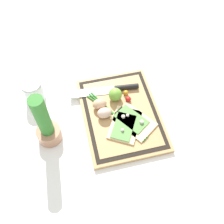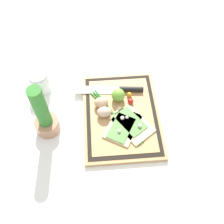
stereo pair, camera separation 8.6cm
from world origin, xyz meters
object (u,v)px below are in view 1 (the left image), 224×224
(lime, at_px, (115,94))
(cherry_tomato_red, at_px, (128,99))
(herb_pot, at_px, (46,126))
(sauce_jar, at_px, (34,92))
(pizza_slice_near, at_px, (133,121))
(egg_pink, at_px, (105,113))
(pizza_slice_far, at_px, (124,125))
(egg_brown, at_px, (100,104))
(cherry_tomato_yellow, at_px, (126,93))
(knife, at_px, (116,89))

(lime, height_order, cherry_tomato_red, lime)
(herb_pot, xyz_separation_m, sauce_jar, (0.20, 0.04, -0.04))
(pizza_slice_near, bearing_deg, egg_pink, 64.22)
(pizza_slice_far, height_order, egg_brown, egg_brown)
(lime, bearing_deg, cherry_tomato_yellow, -77.31)
(egg_brown, height_order, lime, lime)
(knife, bearing_deg, cherry_tomato_yellow, -131.88)
(cherry_tomato_red, xyz_separation_m, sauce_jar, (0.12, 0.37, 0.01))
(pizza_slice_far, bearing_deg, egg_pink, 46.93)
(knife, bearing_deg, herb_pot, 117.16)
(lime, bearing_deg, cherry_tomato_red, -116.27)
(lime, bearing_deg, pizza_slice_far, -178.83)
(cherry_tomato_yellow, bearing_deg, cherry_tomato_red, -179.05)
(egg_pink, relative_size, lime, 1.04)
(herb_pot, bearing_deg, pizza_slice_far, -95.31)
(pizza_slice_near, height_order, sauce_jar, sauce_jar)
(pizza_slice_far, height_order, herb_pot, herb_pot)
(cherry_tomato_yellow, height_order, sauce_jar, sauce_jar)
(egg_brown, relative_size, lime, 1.04)
(cherry_tomato_yellow, bearing_deg, egg_pink, 128.19)
(pizza_slice_near, xyz_separation_m, egg_pink, (0.05, 0.10, 0.02))
(egg_pink, bearing_deg, egg_brown, 11.76)
(egg_pink, height_order, sauce_jar, sauce_jar)
(cherry_tomato_red, bearing_deg, pizza_slice_far, 157.50)
(pizza_slice_near, xyz_separation_m, knife, (0.17, 0.03, 0.00))
(pizza_slice_near, distance_m, pizza_slice_far, 0.04)
(egg_brown, distance_m, sauce_jar, 0.28)
(egg_pink, distance_m, cherry_tomato_yellow, 0.14)
(cherry_tomato_yellow, bearing_deg, pizza_slice_near, 177.51)
(egg_pink, height_order, cherry_tomato_red, egg_pink)
(sauce_jar, bearing_deg, knife, -98.63)
(lime, bearing_deg, egg_pink, 140.85)
(knife, relative_size, egg_brown, 5.15)
(knife, xyz_separation_m, egg_pink, (-0.12, 0.07, 0.01))
(sauce_jar, bearing_deg, lime, -106.20)
(egg_pink, xyz_separation_m, herb_pot, (-0.03, 0.22, 0.05))
(egg_pink, distance_m, lime, 0.10)
(lime, xyz_separation_m, sauce_jar, (0.09, 0.32, -0.01))
(cherry_tomato_red, bearing_deg, herb_pot, 104.29)
(pizza_slice_near, xyz_separation_m, herb_pot, (0.02, 0.32, 0.06))
(egg_brown, relative_size, egg_pink, 1.00)
(egg_brown, distance_m, herb_pot, 0.23)
(egg_pink, bearing_deg, herb_pot, 98.54)
(egg_pink, bearing_deg, pizza_slice_near, -115.78)
(sauce_jar, bearing_deg, egg_pink, -122.87)
(herb_pot, relative_size, sauce_jar, 2.53)
(sauce_jar, bearing_deg, cherry_tomato_yellow, -102.60)
(pizza_slice_far, distance_m, herb_pot, 0.29)
(cherry_tomato_red, bearing_deg, pizza_slice_near, 176.32)
(egg_brown, xyz_separation_m, egg_pink, (-0.05, -0.01, 0.00))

